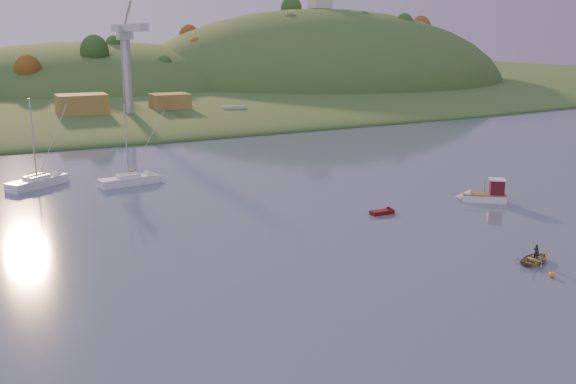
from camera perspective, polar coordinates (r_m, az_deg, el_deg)
name	(u,v)px	position (r m, az deg, el deg)	size (l,w,h in m)	color
ground	(504,338)	(48.35, 18.61, -12.20)	(500.00, 500.00, 0.00)	#3D4F65
far_shore	(57,89)	(262.65, -19.84, 8.59)	(620.00, 220.00, 1.50)	#284A1D
shore_slope	(87,106)	(198.56, -17.42, 7.30)	(640.00, 150.00, 7.00)	#284A1D
hill_center	(94,92)	(244.39, -16.89, 8.47)	(140.00, 120.00, 36.00)	#284A1D
hill_right	(319,87)	(259.04, 2.80, 9.32)	(150.00, 130.00, 60.00)	#284A1D
hilltop_house	(320,0)	(258.52, 2.89, 16.72)	(9.00, 7.00, 6.45)	beige
hillside_trees	(76,100)	(218.22, -18.31, 7.78)	(280.00, 50.00, 32.00)	#244F1C
wharf	(140,118)	(157.51, -13.00, 6.46)	(42.00, 16.00, 2.40)	slate
shed_west	(82,105)	(155.55, -17.84, 7.39)	(11.00, 8.00, 4.80)	olive
shed_east	(170,102)	(161.12, -10.45, 7.89)	(9.00, 7.00, 4.00)	olive
dock_crane	(127,49)	(152.14, -14.11, 12.19)	(3.20, 28.00, 20.30)	#B7B7BC
fishing_boat	(481,195)	(84.57, 16.75, -0.23)	(6.17, 5.28, 3.98)	silver
sailboat_near	(37,181)	(95.30, -21.40, 0.88)	(8.70, 7.13, 12.15)	white
sailboat_far	(129,180)	(92.74, -13.99, 1.07)	(8.39, 3.51, 11.29)	white
canoe	(536,259)	(64.00, 21.15, -5.55)	(2.68, 3.75, 0.78)	olive
paddler	(536,255)	(63.88, 21.18, -5.23)	(0.56, 0.37, 1.53)	black
red_tender	(387,211)	(76.64, 8.76, -1.72)	(3.38, 1.22, 1.14)	#570D0C
work_vessel	(233,114)	(160.43, -4.89, 6.89)	(13.79, 8.23, 3.34)	slate
buoy_0	(552,275)	(60.84, 22.42, -6.81)	(0.50, 0.50, 0.50)	orange
buoy_1	(380,211)	(76.90, 8.19, -1.64)	(0.50, 0.50, 0.50)	orange
buoy_3	(132,171)	(100.93, -13.71, 1.83)	(0.50, 0.50, 0.50)	orange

